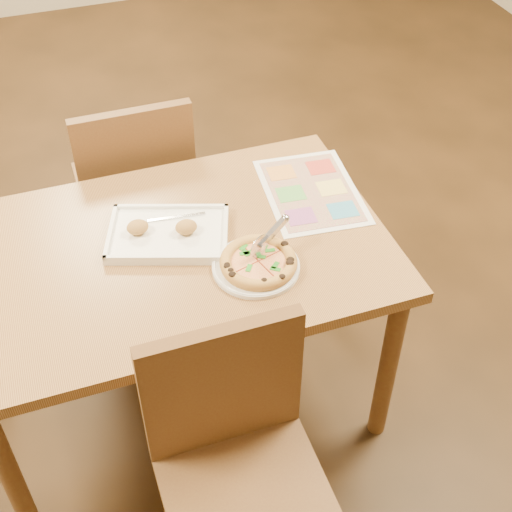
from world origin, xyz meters
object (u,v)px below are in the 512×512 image
object	(u,v)px
pizza_cutter	(269,237)
appetizer_tray	(167,234)
menu	(311,191)
chair_far	(135,176)
dining_table	(174,269)
pizza	(258,262)
chair_near	(235,442)
plate	(256,267)

from	to	relation	value
pizza_cutter	appetizer_tray	bearing A→B (deg)	118.27
pizza_cutter	menu	distance (m)	0.35
chair_far	pizza_cutter	distance (m)	0.81
appetizer_tray	dining_table	bearing A→B (deg)	-90.77
menu	appetizer_tray	bearing A→B (deg)	-172.50
dining_table	pizza	distance (m)	0.30
chair_near	pizza_cutter	size ratio (longest dim) A/B	3.46
pizza_cutter	appetizer_tray	world-z (taller)	pizza_cutter
plate	menu	size ratio (longest dim) A/B	0.61
chair_far	appetizer_tray	bearing A→B (deg)	90.07
plate	pizza	xyz separation A→B (m)	(0.01, -0.00, 0.02)
dining_table	pizza	world-z (taller)	pizza
plate	appetizer_tray	distance (m)	0.30
chair_far	chair_near	bearing A→B (deg)	90.00
appetizer_tray	chair_far	bearing A→B (deg)	90.07
dining_table	plate	distance (m)	0.28
chair_near	appetizer_tray	size ratio (longest dim) A/B	1.12
plate	menu	distance (m)	0.41
dining_table	plate	xyz separation A→B (m)	(0.21, -0.17, 0.09)
chair_far	pizza	bearing A→B (deg)	105.74
pizza_cutter	chair_far	bearing A→B (deg)	82.94
chair_far	pizza	size ratio (longest dim) A/B	2.08
dining_table	chair_far	world-z (taller)	chair_far
chair_near	appetizer_tray	distance (m)	0.68
chair_far	plate	world-z (taller)	chair_far
chair_far	menu	world-z (taller)	chair_far
dining_table	chair_near	bearing A→B (deg)	-90.00
dining_table	appetizer_tray	distance (m)	0.11
pizza_cutter	pizza	bearing A→B (deg)	-167.00
chair_near	plate	xyz separation A→B (m)	(0.21, 0.44, 0.16)
menu	pizza	bearing A→B (deg)	-134.89
pizza_cutter	plate	bearing A→B (deg)	-172.40
plate	chair_far	bearing A→B (deg)	105.32
chair_far	menu	xyz separation A→B (m)	(0.50, -0.48, 0.16)
pizza_cutter	appetizer_tray	xyz separation A→B (m)	(-0.26, 0.18, -0.07)
chair_near	chair_far	world-z (taller)	same
dining_table	pizza_cutter	bearing A→B (deg)	-26.59
pizza	pizza_cutter	bearing A→B (deg)	39.69
chair_near	plate	size ratio (longest dim) A/B	1.84
dining_table	chair_far	distance (m)	0.61
chair_near	menu	bearing A→B (deg)	55.14
pizza_cutter	menu	xyz separation A→B (m)	(0.24, 0.25, -0.08)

